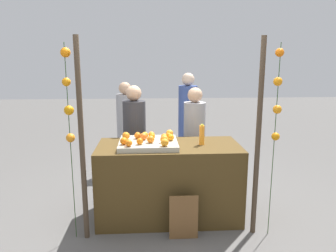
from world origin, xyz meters
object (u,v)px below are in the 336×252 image
object	(u,v)px
orange_0	(129,143)
chalkboard_sign	(184,218)
vendor_right	(194,145)
vendor_left	(135,145)
juice_bottle	(202,135)
stall_counter	(169,181)
orange_1	(152,136)

from	to	relation	value
orange_0	chalkboard_sign	xyz separation A→B (m)	(0.59, -0.26, -0.78)
orange_0	vendor_right	bearing A→B (deg)	48.54
vendor_left	juice_bottle	bearing A→B (deg)	-40.28
stall_counter	chalkboard_sign	distance (m)	0.58
orange_0	juice_bottle	distance (m)	0.89
stall_counter	orange_1	size ratio (longest dim) A/B	23.20
chalkboard_sign	vendor_left	size ratio (longest dim) A/B	0.33
vendor_right	orange_1	bearing A→B (deg)	-131.73
stall_counter	vendor_right	bearing A→B (deg)	60.48
juice_bottle	orange_1	bearing A→B (deg)	175.13
vendor_right	stall_counter	bearing A→B (deg)	-119.52
orange_0	vendor_left	world-z (taller)	vendor_left
vendor_left	vendor_right	world-z (taller)	vendor_left
orange_0	vendor_left	bearing A→B (deg)	88.64
orange_1	vendor_left	xyz separation A→B (m)	(-0.24, 0.66, -0.28)
vendor_right	vendor_left	bearing A→B (deg)	-178.05
stall_counter	orange_0	size ratio (longest dim) A/B	21.56
stall_counter	vendor_left	size ratio (longest dim) A/B	1.08
orange_1	chalkboard_sign	xyz separation A→B (m)	(0.33, -0.57, -0.77)
chalkboard_sign	orange_0	bearing A→B (deg)	155.90
orange_0	vendor_left	xyz separation A→B (m)	(0.02, 0.96, -0.29)
chalkboard_sign	orange_1	bearing A→B (deg)	120.13
orange_0	vendor_right	xyz separation A→B (m)	(0.87, 0.99, -0.30)
vendor_left	orange_1	bearing A→B (deg)	-70.00
vendor_left	vendor_right	xyz separation A→B (m)	(0.85, 0.03, -0.02)
chalkboard_sign	vendor_right	distance (m)	1.37
stall_counter	orange_0	xyz separation A→B (m)	(-0.46, -0.26, 0.56)
stall_counter	orange_1	bearing A→B (deg)	167.83
stall_counter	vendor_right	xyz separation A→B (m)	(0.41, 0.73, 0.26)
stall_counter	orange_1	world-z (taller)	orange_1
orange_0	chalkboard_sign	bearing A→B (deg)	-24.10
orange_0	chalkboard_sign	distance (m)	1.01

